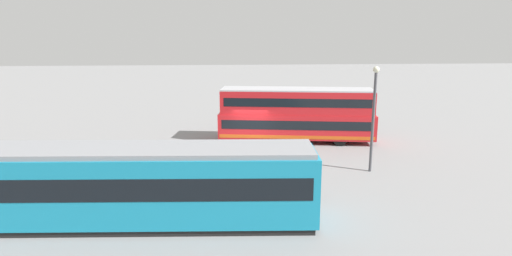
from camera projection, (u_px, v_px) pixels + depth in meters
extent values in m
plane|color=gray|center=(251.00, 149.00, 28.39)|extent=(160.00, 160.00, 0.00)
cube|color=red|center=(296.00, 125.00, 30.14)|extent=(11.39, 4.20, 1.77)
cube|color=red|center=(297.00, 101.00, 29.76)|extent=(11.04, 4.05, 1.65)
cube|color=black|center=(296.00, 122.00, 30.09)|extent=(10.84, 4.15, 0.64)
cube|color=black|center=(297.00, 100.00, 29.74)|extent=(10.50, 3.99, 0.60)
cube|color=#D85919|center=(296.00, 133.00, 30.28)|extent=(11.17, 4.21, 0.24)
cube|color=#B2B2B7|center=(297.00, 89.00, 29.57)|extent=(11.04, 4.05, 0.10)
cylinder|color=black|center=(249.00, 134.00, 30.55)|extent=(1.37, 2.63, 1.00)
cylinder|color=black|center=(338.00, 135.00, 30.08)|extent=(1.37, 2.63, 1.00)
cube|color=teal|center=(141.00, 185.00, 16.85)|extent=(14.41, 3.47, 2.81)
cube|color=black|center=(140.00, 179.00, 16.79)|extent=(13.84, 3.47, 0.90)
cube|color=gray|center=(139.00, 150.00, 16.52)|extent=(14.11, 3.24, 0.20)
cube|color=black|center=(143.00, 220.00, 17.19)|extent=(14.11, 3.32, 0.25)
cylinder|color=#33384C|center=(188.00, 164.00, 23.63)|extent=(0.14, 0.14, 0.82)
cylinder|color=#33384C|center=(185.00, 164.00, 23.75)|extent=(0.14, 0.14, 0.82)
cylinder|color=navy|center=(186.00, 152.00, 23.53)|extent=(0.45, 0.45, 0.64)
sphere|color=#8C6647|center=(186.00, 144.00, 23.44)|extent=(0.22, 0.22, 0.22)
cylinder|color=#33384C|center=(264.00, 192.00, 19.41)|extent=(0.14, 0.14, 0.85)
cylinder|color=#33384C|center=(263.00, 190.00, 19.62)|extent=(0.14, 0.14, 0.85)
cylinder|color=#335938|center=(264.00, 176.00, 19.35)|extent=(0.32, 0.32, 0.65)
sphere|color=tan|center=(264.00, 167.00, 19.25)|extent=(0.23, 0.23, 0.23)
cube|color=gray|center=(151.00, 167.00, 21.13)|extent=(6.55, 0.25, 0.06)
cube|color=gray|center=(152.00, 176.00, 21.24)|extent=(6.55, 0.25, 0.06)
cylinder|color=gray|center=(216.00, 174.00, 21.58)|extent=(0.07, 0.07, 1.05)
cylinder|color=gray|center=(152.00, 177.00, 21.24)|extent=(0.07, 0.07, 1.05)
cylinder|color=gray|center=(86.00, 179.00, 20.91)|extent=(0.07, 0.07, 1.05)
cylinder|color=slate|center=(66.00, 166.00, 20.94)|extent=(0.10, 0.10, 2.33)
cube|color=white|center=(64.00, 152.00, 20.74)|extent=(1.09, 0.27, 0.67)
cylinder|color=#4C4C51|center=(373.00, 123.00, 23.10)|extent=(0.16, 0.16, 5.64)
sphere|color=#F2EFCC|center=(376.00, 69.00, 22.44)|extent=(0.36, 0.36, 0.36)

